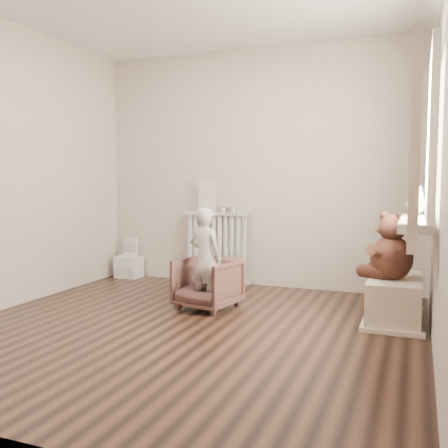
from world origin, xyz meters
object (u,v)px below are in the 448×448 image
(armchair, at_px, (208,283))
(plush_cat, at_px, (416,202))
(toy_vanity, at_px, (129,255))
(child, at_px, (205,258))
(teddy_bear, at_px, (392,242))
(radiator, at_px, (217,250))
(toy_bench, at_px, (395,298))

(armchair, distance_m, plush_cat, 1.91)
(armchair, bearing_deg, plush_cat, 13.80)
(toy_vanity, distance_m, child, 1.81)
(teddy_bear, height_order, plush_cat, plush_cat)
(armchair, distance_m, child, 0.25)
(radiator, relative_size, toy_bench, 1.04)
(armchair, relative_size, child, 0.56)
(toy_bench, bearing_deg, radiator, 156.49)
(radiator, bearing_deg, armchair, -72.24)
(toy_vanity, distance_m, armchair, 1.77)
(armchair, distance_m, toy_bench, 1.62)
(armchair, bearing_deg, teddy_bear, 16.76)
(toy_vanity, xyz_separation_m, plush_cat, (3.21, -0.95, 0.72))
(toy_bench, bearing_deg, armchair, -173.51)
(armchair, xyz_separation_m, teddy_bear, (1.58, 0.12, 0.44))
(child, relative_size, toy_bench, 1.17)
(toy_vanity, relative_size, child, 0.51)
(radiator, relative_size, toy_vanity, 1.73)
(toy_vanity, height_order, armchair, toy_vanity)
(toy_vanity, xyz_separation_m, child, (1.46, -1.05, 0.20))
(toy_vanity, height_order, plush_cat, plush_cat)
(radiator, bearing_deg, teddy_bear, -25.34)
(child, xyz_separation_m, teddy_bear, (1.58, 0.17, 0.19))
(teddy_bear, bearing_deg, radiator, 178.69)
(teddy_bear, bearing_deg, toy_bench, 85.18)
(toy_vanity, bearing_deg, teddy_bear, -16.03)
(radiator, distance_m, teddy_bear, 2.13)
(toy_vanity, bearing_deg, toy_bench, -14.84)
(toy_vanity, height_order, teddy_bear, teddy_bear)
(toy_bench, bearing_deg, teddy_bear, -118.85)
(child, height_order, teddy_bear, teddy_bear)
(radiator, height_order, armchair, radiator)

